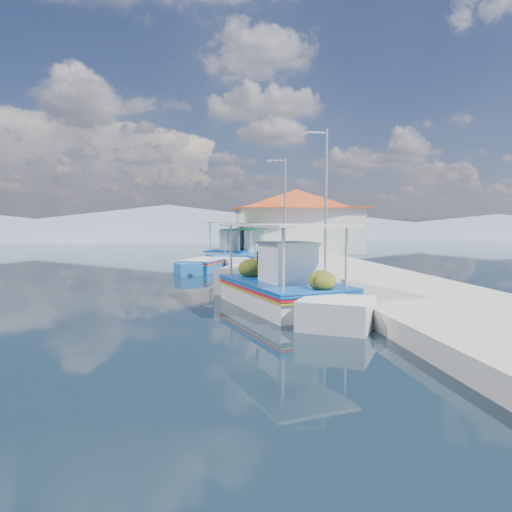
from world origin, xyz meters
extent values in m
plane|color=black|center=(0.00, 0.00, 0.00)|extent=(160.00, 160.00, 0.00)
cube|color=#A09E95|center=(5.90, 6.00, 0.25)|extent=(5.00, 44.00, 0.50)
cylinder|color=#A5A8AD|center=(3.80, -3.00, 0.65)|extent=(0.20, 0.20, 0.30)
cylinder|color=#A5A8AD|center=(3.80, 2.00, 0.65)|extent=(0.20, 0.20, 0.30)
cylinder|color=#A5A8AD|center=(3.80, 8.00, 0.65)|extent=(0.20, 0.20, 0.30)
cylinder|color=#A5A8AD|center=(3.80, 14.00, 0.65)|extent=(0.20, 0.20, 0.30)
cube|color=silver|center=(1.74, -3.31, 0.24)|extent=(3.58, 5.23, 1.04)
cube|color=silver|center=(2.57, -0.27, 0.37)|extent=(2.37, 2.37, 1.15)
cube|color=silver|center=(0.94, -6.26, 0.24)|extent=(2.31, 2.31, 0.99)
cube|color=#0C4BA0|center=(1.74, -3.31, 0.72)|extent=(3.69, 5.39, 0.07)
cube|color=#B70F23|center=(1.74, -3.31, 0.64)|extent=(3.69, 5.39, 0.05)
cube|color=gold|center=(1.74, -3.31, 0.56)|extent=(3.69, 5.39, 0.04)
cube|color=#0C4BA0|center=(1.74, -3.31, 0.80)|extent=(3.70, 5.35, 0.05)
cube|color=brown|center=(1.74, -3.31, 0.77)|extent=(3.37, 5.09, 0.05)
cube|color=silver|center=(1.66, -3.63, 1.37)|extent=(1.66, 1.73, 1.21)
cube|color=silver|center=(1.66, -3.63, 2.00)|extent=(1.80, 1.86, 0.07)
cylinder|color=beige|center=(1.34, -1.13, 1.65)|extent=(0.08, 0.08, 1.76)
cylinder|color=beige|center=(3.20, -1.63, 1.65)|extent=(0.08, 0.08, 1.76)
cylinder|color=beige|center=(0.29, -4.99, 1.65)|extent=(0.08, 0.08, 1.76)
cylinder|color=beige|center=(2.15, -5.49, 1.65)|extent=(0.08, 0.08, 1.76)
cube|color=silver|center=(1.74, -3.31, 2.52)|extent=(3.70, 5.26, 0.08)
ellipsoid|color=#485115|center=(1.72, -1.71, 1.08)|extent=(0.83, 0.92, 0.63)
ellipsoid|color=#485115|center=(2.61, -1.38, 1.03)|extent=(0.70, 0.77, 0.53)
ellipsoid|color=#485115|center=(1.44, -5.27, 1.05)|extent=(0.75, 0.82, 0.56)
sphere|color=#E63D07|center=(2.97, -2.96, 1.59)|extent=(0.44, 0.44, 0.44)
cube|color=silver|center=(2.09, 10.57, 0.21)|extent=(3.07, 3.99, 0.90)
cube|color=silver|center=(1.21, 12.79, 0.32)|extent=(1.80, 1.80, 1.00)
cube|color=silver|center=(2.93, 8.43, 0.21)|extent=(1.75, 1.75, 0.86)
cube|color=#0C4BA0|center=(2.09, 10.57, 0.63)|extent=(3.16, 4.11, 0.06)
cube|color=#B70F23|center=(2.09, 10.57, 0.55)|extent=(3.16, 4.11, 0.05)
cube|color=gold|center=(2.09, 10.57, 0.49)|extent=(3.16, 4.11, 0.04)
cube|color=#1B59A2|center=(2.09, 10.57, 0.70)|extent=(3.17, 4.09, 0.05)
cube|color=brown|center=(2.09, 10.57, 0.67)|extent=(2.90, 3.87, 0.05)
cylinder|color=beige|center=(0.83, 11.68, 1.43)|extent=(0.07, 0.07, 1.52)
cylinder|color=beige|center=(2.25, 12.23, 1.43)|extent=(0.07, 0.07, 1.52)
cylinder|color=beige|center=(1.92, 8.91, 1.43)|extent=(0.07, 0.07, 1.52)
cylinder|color=beige|center=(3.34, 9.47, 1.43)|extent=(0.07, 0.07, 1.52)
cube|color=#0B391C|center=(2.09, 10.57, 2.19)|extent=(3.16, 4.03, 0.07)
cube|color=#1B59A2|center=(-0.41, 7.58, 0.20)|extent=(2.74, 3.44, 0.85)
cube|color=#1B59A2|center=(-1.27, 9.43, 0.30)|extent=(1.49, 1.49, 0.94)
cube|color=#1B59A2|center=(0.42, 5.79, 0.20)|extent=(1.45, 1.45, 0.80)
cube|color=#0C4BA0|center=(-0.41, 7.58, 0.59)|extent=(2.83, 3.55, 0.05)
cube|color=#B70F23|center=(-0.41, 7.58, 0.52)|extent=(2.83, 3.55, 0.04)
cube|color=gold|center=(-0.41, 7.58, 0.46)|extent=(2.83, 3.55, 0.04)
cube|color=silver|center=(-0.41, 7.58, 0.65)|extent=(2.83, 3.53, 0.04)
cube|color=brown|center=(-0.41, 7.58, 0.63)|extent=(2.60, 3.33, 0.04)
cube|color=silver|center=(1.67, 13.23, 0.25)|extent=(3.98, 5.10, 1.07)
cube|color=silver|center=(0.46, 16.00, 0.38)|extent=(2.20, 2.20, 1.18)
cube|color=silver|center=(2.85, 10.55, 0.25)|extent=(2.14, 2.14, 1.01)
cube|color=#0C4BA0|center=(1.67, 13.23, 0.74)|extent=(4.10, 5.25, 0.07)
cube|color=#B70F23|center=(1.67, 13.23, 0.65)|extent=(4.10, 5.25, 0.06)
cube|color=gold|center=(1.67, 13.23, 0.57)|extent=(4.10, 5.25, 0.05)
cube|color=#0C4BA0|center=(1.67, 13.23, 0.82)|extent=(4.11, 5.22, 0.06)
cube|color=brown|center=(1.67, 13.23, 0.79)|extent=(3.77, 4.94, 0.06)
cube|color=silver|center=(1.81, 12.92, 1.41)|extent=(1.78, 1.86, 1.24)
cube|color=silver|center=(1.81, 12.92, 2.05)|extent=(1.93, 2.01, 0.07)
cylinder|color=beige|center=(0.04, 14.60, 1.69)|extent=(0.08, 0.08, 1.80)
cylinder|color=beige|center=(1.77, 15.35, 1.69)|extent=(0.08, 0.08, 1.80)
cylinder|color=beige|center=(1.57, 11.11, 1.69)|extent=(0.08, 0.08, 1.80)
cylinder|color=beige|center=(3.30, 11.87, 1.69)|extent=(0.08, 0.08, 1.80)
cube|color=silver|center=(1.67, 13.23, 2.59)|extent=(4.09, 5.15, 0.08)
cube|color=white|center=(6.20, 15.00, 2.00)|extent=(8.00, 6.00, 3.00)
cube|color=#BA4A19|center=(6.20, 15.00, 3.55)|extent=(8.64, 6.48, 0.10)
pyramid|color=#BA4A19|center=(6.20, 15.00, 4.20)|extent=(10.49, 10.49, 1.40)
cube|color=brown|center=(2.22, 14.00, 1.50)|extent=(0.06, 1.00, 2.00)
cube|color=#0C4BA0|center=(2.22, 16.50, 2.10)|extent=(0.06, 1.20, 0.90)
cylinder|color=#A5A8AD|center=(4.60, 2.00, 3.50)|extent=(0.12, 0.12, 6.00)
cylinder|color=#A5A8AD|center=(4.10, 2.00, 6.35)|extent=(1.00, 0.08, 0.08)
cube|color=#A5A8AD|center=(3.60, 2.00, 6.30)|extent=(0.30, 0.14, 0.14)
cylinder|color=#A5A8AD|center=(4.60, 11.00, 3.50)|extent=(0.12, 0.12, 6.00)
cylinder|color=#A5A8AD|center=(4.10, 11.00, 6.35)|extent=(1.00, 0.08, 0.08)
cube|color=#A5A8AD|center=(3.60, 11.00, 6.30)|extent=(0.30, 0.14, 0.14)
cone|color=slate|center=(-5.00, 56.00, 2.45)|extent=(96.00, 96.00, 5.50)
cone|color=slate|center=(25.00, 56.00, 1.60)|extent=(76.80, 76.80, 3.80)
cone|color=slate|center=(50.00, 56.00, 1.80)|extent=(89.60, 89.60, 4.20)
camera|label=1|loc=(-0.95, -17.42, 2.64)|focal=33.00mm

